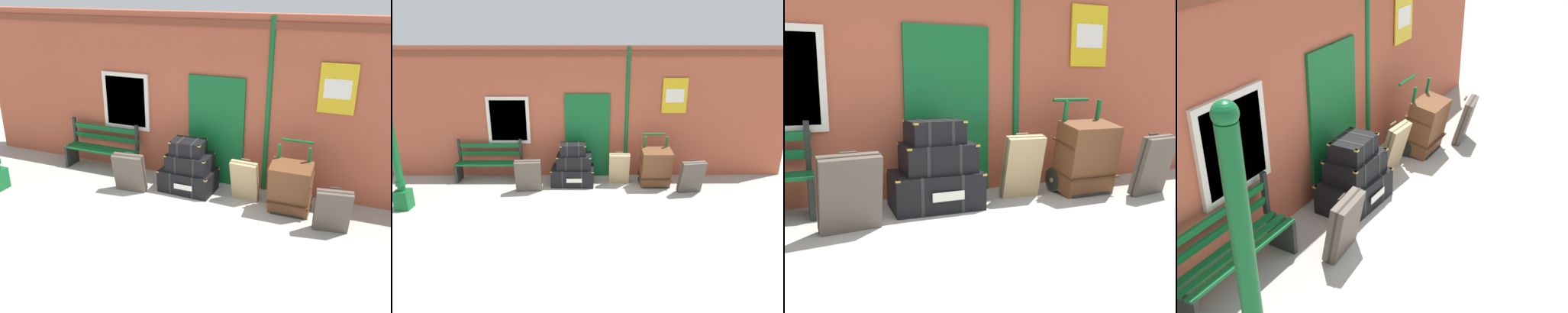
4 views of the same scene
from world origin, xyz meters
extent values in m
plane|color=#A3A099|center=(0.00, 0.00, 0.00)|extent=(60.00, 60.00, 0.00)
cube|color=#AD5138|center=(0.00, 2.60, 1.60)|extent=(10.40, 0.30, 3.20)
cube|color=#0F5B28|center=(0.20, 2.43, 1.05)|extent=(1.10, 0.05, 2.10)
cube|color=#093718|center=(0.20, 2.41, 1.05)|extent=(0.06, 0.02, 2.10)
cylinder|color=#0F5B28|center=(1.17, 2.45, 1.60)|extent=(0.09, 0.09, 3.14)
cube|color=gold|center=(2.31, 2.43, 2.05)|extent=(0.60, 0.02, 0.84)
cube|color=white|center=(2.31, 2.41, 2.05)|extent=(0.44, 0.01, 0.32)
cube|color=black|center=(-1.46, 2.10, 0.23)|extent=(0.06, 0.40, 0.45)
cube|color=black|center=(-1.46, 2.30, 0.73)|extent=(0.06, 0.06, 0.56)
cube|color=black|center=(-0.15, 1.88, 0.21)|extent=(1.03, 0.68, 0.42)
cube|color=black|center=(-0.37, 1.89, 0.21)|extent=(0.06, 0.65, 0.43)
cube|color=black|center=(0.08, 1.87, 0.21)|extent=(0.06, 0.65, 0.43)
cube|color=#B79338|center=(-0.64, 1.60, 0.41)|extent=(0.05, 0.05, 0.02)
cube|color=#B79338|center=(0.32, 1.56, 0.41)|extent=(0.05, 0.05, 0.02)
cube|color=#B79338|center=(-0.61, 2.20, 0.41)|extent=(0.05, 0.05, 0.02)
cube|color=#B79338|center=(0.35, 2.16, 0.41)|extent=(0.05, 0.05, 0.02)
cube|color=silver|center=(-0.11, 1.53, 0.21)|extent=(0.36, 0.01, 0.10)
cube|color=black|center=(-0.11, 1.88, 0.58)|extent=(0.81, 0.56, 0.32)
cube|color=black|center=(-0.29, 1.88, 0.58)|extent=(0.05, 0.55, 0.33)
cube|color=black|center=(0.07, 1.88, 0.58)|extent=(0.05, 0.55, 0.33)
cube|color=#B79338|center=(-0.50, 1.64, 0.73)|extent=(0.05, 0.05, 0.02)
cube|color=#B79338|center=(0.26, 1.62, 0.73)|extent=(0.05, 0.05, 0.02)
cube|color=#B79338|center=(-0.49, 2.14, 0.73)|extent=(0.05, 0.05, 0.02)
cube|color=#B79338|center=(0.27, 2.12, 0.73)|extent=(0.05, 0.05, 0.02)
cube|color=black|center=(-0.14, 1.89, 0.87)|extent=(0.62, 0.47, 0.26)
cube|color=black|center=(-0.28, 1.88, 0.87)|extent=(0.06, 0.45, 0.27)
cube|color=black|center=(-0.01, 1.89, 0.87)|extent=(0.06, 0.45, 0.27)
cube|color=#B79338|center=(-0.41, 1.67, 0.99)|extent=(0.05, 0.05, 0.02)
cube|color=#B79338|center=(0.14, 1.70, 0.99)|extent=(0.05, 0.05, 0.02)
cube|color=#B79338|center=(-0.43, 2.07, 0.99)|extent=(0.05, 0.05, 0.02)
cube|color=#B79338|center=(0.13, 2.10, 0.99)|extent=(0.05, 0.05, 0.02)
cube|color=black|center=(1.79, 1.69, 0.01)|extent=(0.56, 0.28, 0.03)
cube|color=#0F5B28|center=(1.54, 1.89, 0.60)|extent=(0.04, 0.22, 1.19)
cube|color=#0F5B28|center=(2.04, 1.89, 0.60)|extent=(0.04, 0.22, 1.19)
cylinder|color=#0F5B28|center=(1.79, 2.07, 1.19)|extent=(0.54, 0.04, 0.04)
cylinder|color=black|center=(1.47, 1.95, 0.16)|extent=(0.04, 0.32, 0.32)
cylinder|color=#B79338|center=(1.47, 1.95, 0.16)|extent=(0.07, 0.06, 0.06)
cylinder|color=black|center=(2.11, 1.95, 0.16)|extent=(0.04, 0.32, 0.32)
cylinder|color=#B79338|center=(2.11, 1.95, 0.16)|extent=(0.07, 0.06, 0.06)
cube|color=brown|center=(1.79, 1.71, 0.47)|extent=(0.68, 0.59, 0.94)
cube|color=#432715|center=(1.79, 1.71, 0.28)|extent=(0.70, 0.46, 0.10)
cube|color=#432715|center=(1.79, 1.71, 0.67)|extent=(0.70, 0.46, 0.10)
cube|color=#51473D|center=(2.52, 1.30, 0.39)|extent=(0.58, 0.40, 0.77)
cylinder|color=#302A24|center=(2.52, 1.33, 0.77)|extent=(0.16, 0.05, 0.03)
cube|color=#2C2721|center=(2.52, 1.30, 0.39)|extent=(0.58, 0.29, 0.75)
cube|color=tan|center=(0.96, 1.85, 0.40)|extent=(0.50, 0.37, 0.79)
cylinder|color=brown|center=(0.96, 1.88, 0.79)|extent=(0.16, 0.04, 0.03)
cube|color=brown|center=(0.96, 1.85, 0.40)|extent=(0.51, 0.26, 0.77)
cube|color=#51473D|center=(-1.14, 1.41, 0.38)|extent=(0.60, 0.37, 0.76)
cylinder|color=#302A24|center=(-1.14, 1.44, 0.77)|extent=(0.16, 0.04, 0.03)
cube|color=#2C2721|center=(-1.14, 1.41, 0.38)|extent=(0.60, 0.23, 0.75)
camera|label=1|loc=(2.77, -4.93, 3.65)|focal=39.59mm
camera|label=2|loc=(0.17, -5.36, 3.01)|focal=29.49mm
camera|label=3|loc=(-1.59, -2.72, 1.43)|focal=39.81mm
camera|label=4|loc=(-5.44, -1.44, 3.97)|focal=48.51mm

